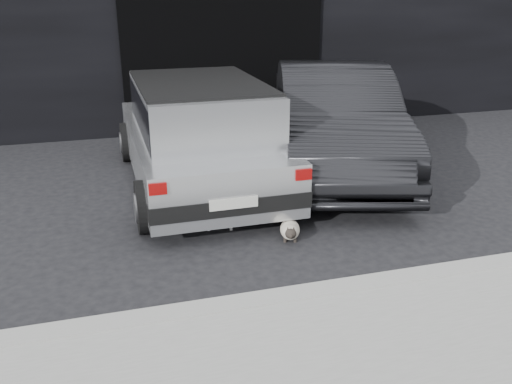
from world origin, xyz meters
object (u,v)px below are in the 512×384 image
object	(u,v)px
silver_hatchback	(199,130)
second_car	(334,119)
cat_siamese	(290,230)
cat_white	(222,217)

from	to	relation	value
silver_hatchback	second_car	bearing A→B (deg)	6.37
cat_siamese	second_car	bearing A→B (deg)	-106.03
second_car	cat_siamese	xyz separation A→B (m)	(-1.56, -2.35, -0.71)
silver_hatchback	second_car	xyz separation A→B (m)	(2.24, 0.27, -0.04)
silver_hatchback	cat_siamese	size ratio (longest dim) A/B	6.36
second_car	cat_white	size ratio (longest dim) A/B	7.25
second_car	cat_siamese	distance (m)	2.91
cat_siamese	cat_white	bearing A→B (deg)	-17.86
second_car	cat_siamese	world-z (taller)	second_car
cat_siamese	cat_white	xyz separation A→B (m)	(-0.70, 0.50, 0.05)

